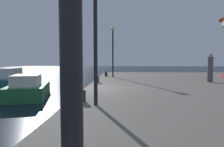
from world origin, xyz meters
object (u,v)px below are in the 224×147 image
Objects in this scene: motorboat_teal at (9,80)px; bollard_south at (82,96)px; lamp_post_mid_promenade at (95,2)px; lamp_post_far_end at (113,42)px; person_far_corner at (210,68)px; motorboat_green at (29,89)px; bollard_north at (97,79)px; bollard_center at (106,74)px.

motorboat_teal is 12.51m from bollard_south.
motorboat_teal is 1.09× the size of lamp_post_mid_promenade.
person_far_corner is (6.28, -3.58, -1.98)m from lamp_post_far_end.
lamp_post_mid_promenade is (4.60, -5.47, 3.43)m from motorboat_green.
bollard_south is at bearing -88.93° from bollard_north.
lamp_post_mid_promenade reaches higher than person_far_corner.
bollard_center is at bearing 89.40° from bollard_south.
motorboat_teal reaches higher than bollard_center.
person_far_corner reaches higher than motorboat_teal.
lamp_post_mid_promenade is 11.66× the size of bollard_center.
bollard_north is at bearing 95.72° from lamp_post_mid_promenade.
bollard_center is (0.11, 10.75, 0.00)m from bollard_south.
lamp_post_far_end is at bearing 78.60° from bollard_north.
bollard_north is 0.22× the size of person_far_corner.
lamp_post_far_end is 2.25× the size of person_far_corner.
motorboat_teal is at bearing 167.08° from person_far_corner.
lamp_post_mid_promenade is at bearing -46.01° from bollard_south.
bollard_north is at bearing 11.70° from motorboat_green.
lamp_post_far_end reaches higher than bollard_north.
bollard_north is 5.00m from bollard_center.
motorboat_green is at bearing -133.95° from lamp_post_far_end.
bollard_north is at bearing -27.32° from motorboat_teal.
lamp_post_far_end is at bearing 88.85° from lamp_post_mid_promenade.
lamp_post_mid_promenade is (8.36, -10.29, 3.39)m from motorboat_teal.
motorboat_teal is 6.11m from motorboat_green.
motorboat_teal is 13.68m from lamp_post_mid_promenade.
motorboat_teal reaches higher than motorboat_green.
bollard_south is at bearing -90.60° from bollard_center.
lamp_post_far_end reaches higher than bollard_center.
motorboat_teal is 8.03m from bollard_center.
lamp_post_mid_promenade reaches higher than lamp_post_far_end.
lamp_post_mid_promenade is 1.13× the size of lamp_post_far_end.
bollard_south is 5.75m from bollard_north.
lamp_post_mid_promenade is 2.53× the size of person_far_corner.
bollard_center is (0.22, 5.00, 0.00)m from bollard_north.
bollard_north is at bearing -101.40° from lamp_post_far_end.
motorboat_green reaches higher than bollard_south.
lamp_post_mid_promenade is 11.66× the size of bollard_north.
lamp_post_far_end is at bearing 85.77° from bollard_south.
motorboat_green reaches higher than bollard_north.
lamp_post_mid_promenade is 10.46m from lamp_post_far_end.
bollard_center is at bearing 92.09° from lamp_post_mid_promenade.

